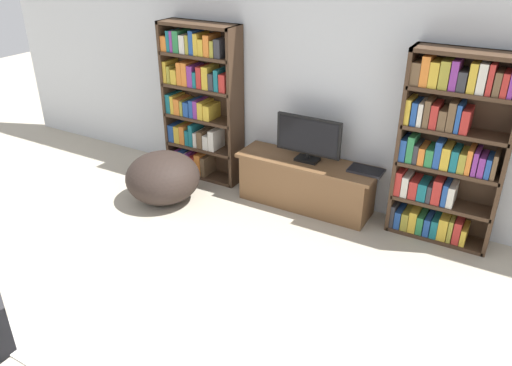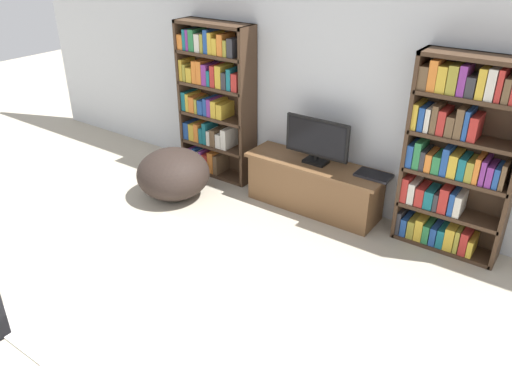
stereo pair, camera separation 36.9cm
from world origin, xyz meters
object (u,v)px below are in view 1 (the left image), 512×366
at_px(tv_stand, 306,183).
at_px(laptop, 366,170).
at_px(bookshelf_right, 448,149).
at_px(television, 308,138).
at_px(bookshelf_left, 200,102).
at_px(beanbag_ottoman, 163,177).

bearing_deg(tv_stand, laptop, 5.33).
bearing_deg(bookshelf_right, television, -175.86).
bearing_deg(television, bookshelf_left, 176.10).
relative_size(bookshelf_left, tv_stand, 1.20).
bearing_deg(tv_stand, beanbag_ottoman, -154.82).
relative_size(bookshelf_left, laptop, 5.23).
height_order(tv_stand, television, television).
bearing_deg(bookshelf_left, bookshelf_right, -0.00).
xyz_separation_m(bookshelf_right, beanbag_ottoman, (-2.71, -0.76, -0.63)).
xyz_separation_m(bookshelf_left, beanbag_ottoman, (0.01, -0.76, -0.64)).
bearing_deg(laptop, television, -175.27).
bearing_deg(bookshelf_left, tv_stand, -4.17).
xyz_separation_m(tv_stand, television, (-0.00, 0.01, 0.51)).
relative_size(bookshelf_right, beanbag_ottoman, 2.24).
xyz_separation_m(television, beanbag_ottoman, (-1.39, -0.66, -0.50)).
height_order(bookshelf_left, bookshelf_right, same).
xyz_separation_m(tv_stand, beanbag_ottoman, (-1.39, -0.65, 0.01)).
distance_m(bookshelf_right, beanbag_ottoman, 2.88).
height_order(bookshelf_right, tv_stand, bookshelf_right).
bearing_deg(television, bookshelf_right, 4.14).
distance_m(tv_stand, laptop, 0.67).
bearing_deg(television, tv_stand, -90.00).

